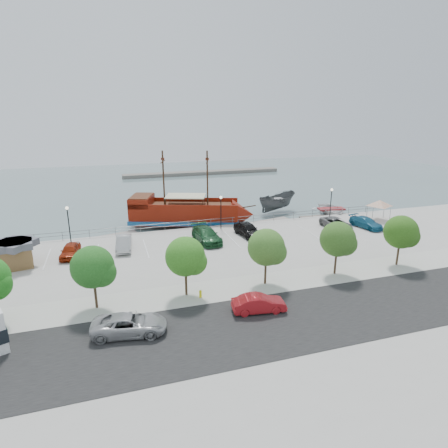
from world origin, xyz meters
name	(u,v)px	position (x,y,z in m)	size (l,w,h in m)	color
ground	(238,253)	(0.00, 0.00, -1.00)	(160.00, 160.00, 0.00)	slate
land_slab	(350,365)	(0.00, -21.00, -0.60)	(100.00, 58.00, 1.20)	#A7A59E
street	(310,316)	(0.00, -16.00, 0.01)	(100.00, 8.00, 0.04)	black
sidewalk	(275,282)	(0.00, -10.00, 0.01)	(100.00, 4.00, 0.05)	#B4B3A8
seawall_railing	(218,222)	(0.00, 7.80, 0.53)	(50.00, 0.06, 1.00)	slate
far_shore	(203,173)	(10.00, 55.00, -0.60)	(40.00, 3.00, 0.80)	#686358
pirate_ship	(194,213)	(-2.34, 11.80, 0.83)	(17.60, 9.94, 10.92)	maroon
patrol_boat	(277,204)	(11.97, 15.23, 0.41)	(2.74, 7.28, 2.82)	#494A4B
speedboat	(331,212)	(19.01, 10.71, -0.32)	(4.70, 6.58, 1.36)	silver
dock_west	(109,238)	(-13.84, 9.20, -0.79)	(7.25, 2.07, 0.41)	gray
dock_mid	(267,223)	(7.59, 9.20, -0.78)	(7.82, 2.24, 0.45)	gray
dock_east	(326,218)	(17.23, 9.20, -0.78)	(7.78, 2.22, 0.44)	#6D645A
shed	(16,253)	(-22.46, 0.76, 1.38)	(3.66, 3.66, 2.60)	brown
canopy_tent	(380,200)	(22.16, 4.08, 2.74)	(4.86, 4.86, 3.15)	slate
street_van	(129,324)	(-12.81, -14.31, 0.70)	(2.31, 5.01, 1.39)	#A1A2A3
street_sedan	(259,304)	(-3.35, -14.23, 0.67)	(1.41, 4.06, 1.34)	#AB181E
fire_hydrant	(200,294)	(-7.01, -10.80, 0.37)	(0.23, 0.23, 0.67)	yellow
lamp_post_left	(68,218)	(-18.00, 6.50, 2.94)	(0.36, 0.36, 4.28)	black
lamp_post_mid	(221,206)	(0.00, 6.50, 2.94)	(0.36, 0.36, 4.28)	black
lamp_post_right	(331,198)	(16.00, 6.50, 2.94)	(0.36, 0.36, 4.28)	black
tree_b	(95,268)	(-14.85, -10.07, 3.30)	(3.30, 3.20, 5.00)	#473321
tree_c	(187,258)	(-7.85, -10.07, 3.30)	(3.30, 3.20, 5.00)	#473321
tree_d	(268,248)	(-0.85, -10.07, 3.30)	(3.30, 3.20, 5.00)	#473321
tree_e	(339,240)	(6.15, -10.07, 3.30)	(3.30, 3.20, 5.00)	#473321
tree_f	(403,233)	(13.15, -10.07, 3.30)	(3.30, 3.20, 5.00)	#473321
parked_car_a	(70,251)	(-17.71, 1.89, 0.67)	(1.59, 3.96, 1.35)	maroon
parked_car_b	(124,243)	(-12.28, 2.42, 0.74)	(1.58, 4.52, 1.49)	#AFAFAF
parked_car_d	(206,235)	(-3.05, 2.19, 0.82)	(2.29, 5.62, 1.63)	#1B4D27
parked_car_e	(248,229)	(2.23, 2.73, 0.82)	(1.94, 4.82, 1.64)	black
parked_car_g	(336,223)	(14.15, 2.17, 0.68)	(2.24, 4.86, 1.35)	slate
parked_car_h	(366,223)	(18.03, 1.28, 0.68)	(1.91, 4.69, 1.36)	#1B5E80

